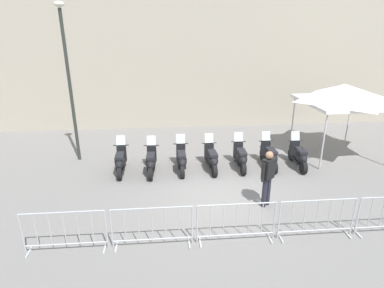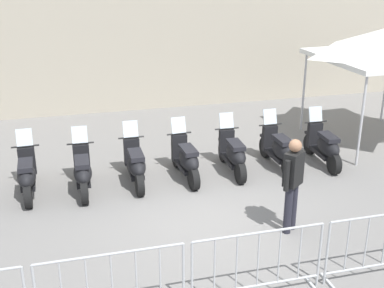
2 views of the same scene
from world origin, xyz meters
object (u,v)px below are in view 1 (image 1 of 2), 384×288
barrier_segment_3 (316,219)px  motorcycle_0 (121,161)px  barrier_segment_2 (236,223)px  motorcycle_2 (182,160)px  barrier_segment_0 (65,232)px  barrier_segment_1 (152,227)px  canopy_tent (343,94)px  motorcycle_1 (151,162)px  motorcycle_3 (212,159)px  street_lamp (68,70)px  officer_near_row_end (268,176)px  motorcycle_4 (241,157)px  motorcycle_6 (299,156)px  motorcycle_5 (270,156)px

barrier_segment_3 → motorcycle_0: bearing=139.4°
motorcycle_0 → barrier_segment_2: 5.33m
motorcycle_2 → barrier_segment_0: size_ratio=0.88×
barrier_segment_1 → canopy_tent: bearing=33.2°
motorcycle_1 → motorcycle_3: size_ratio=1.00×
street_lamp → officer_near_row_end: size_ratio=3.35×
street_lamp → motorcycle_2: bearing=-22.4°
motorcycle_0 → barrier_segment_3: (5.14, -4.41, 0.07)m
barrier_segment_1 → barrier_segment_3: size_ratio=1.00×
motorcycle_2 → motorcycle_4: bearing=-1.7°
barrier_segment_1 → barrier_segment_3: 4.07m
barrier_segment_1 → street_lamp: bearing=116.2°
street_lamp → canopy_tent: 10.44m
barrier_segment_3 → barrier_segment_2: bearing=177.6°
motorcycle_4 → barrier_segment_0: (-5.33, -3.97, 0.07)m
motorcycle_1 → barrier_segment_1: motorcycle_1 is taller
motorcycle_0 → officer_near_row_end: officer_near_row_end is taller
barrier_segment_2 → officer_near_row_end: officer_near_row_end is taller
motorcycle_1 → motorcycle_2: 1.10m
barrier_segment_1 → street_lamp: size_ratio=0.34×
motorcycle_1 → motorcycle_4: 3.29m
motorcycle_6 → canopy_tent: 3.10m
motorcycle_5 → barrier_segment_3: size_ratio=0.88×
motorcycle_1 → barrier_segment_2: bearing=-64.1°
motorcycle_6 → street_lamp: 9.04m
motorcycle_2 → barrier_segment_2: bearing=-77.6°
barrier_segment_2 → canopy_tent: 7.71m
motorcycle_3 → barrier_segment_2: (-0.18, -4.14, 0.07)m
motorcycle_3 → motorcycle_0: bearing=176.7°
motorcycle_0 → barrier_segment_3: 6.77m
motorcycle_3 → motorcycle_6: same height
motorcycle_3 → barrier_segment_1: 4.62m
motorcycle_2 → barrier_segment_1: (-1.11, -4.12, 0.07)m
motorcycle_5 → barrier_segment_3: motorcycle_5 is taller
barrier_segment_0 → canopy_tent: canopy_tent is taller
motorcycle_6 → officer_near_row_end: bearing=-131.1°
motorcycle_0 → motorcycle_3: (3.28, -0.19, 0.00)m
motorcycle_0 → motorcycle_2: bearing=-3.3°
motorcycle_2 → barrier_segment_2: (0.92, -4.20, 0.07)m
motorcycle_5 → canopy_tent: bearing=16.3°
barrier_segment_0 → barrier_segment_3: bearing=-2.4°
barrier_segment_0 → street_lamp: size_ratio=0.34×
motorcycle_4 → barrier_segment_3: bearing=-79.7°
barrier_segment_1 → canopy_tent: size_ratio=0.67×
motorcycle_6 → barrier_segment_1: motorcycle_6 is taller
motorcycle_2 → barrier_segment_1: motorcycle_2 is taller
street_lamp → barrier_segment_2: bearing=-50.2°
motorcycle_0 → barrier_segment_3: size_ratio=0.88×
barrier_segment_3 → motorcycle_1: bearing=133.7°
barrier_segment_3 → motorcycle_6: bearing=70.7°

